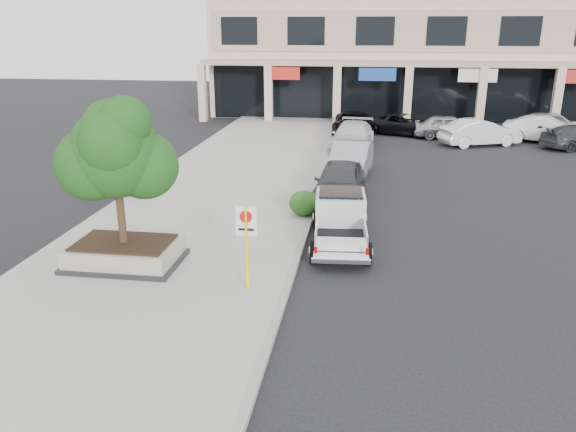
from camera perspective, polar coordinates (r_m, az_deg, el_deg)
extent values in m
plane|color=black|center=(15.52, 5.91, -7.03)|extent=(120.00, 120.00, 0.00)
cube|color=gray|center=(21.89, -7.84, 0.82)|extent=(8.00, 52.00, 0.15)
cube|color=gray|center=(21.16, 2.50, 0.35)|extent=(0.20, 52.00, 0.15)
cube|color=tan|center=(48.64, 17.90, 15.13)|extent=(40.00, 10.00, 9.00)
cube|color=gray|center=(42.65, 19.14, 14.37)|extent=(40.00, 2.20, 0.35)
cube|color=tan|center=(43.14, -8.68, 12.25)|extent=(0.55, 0.55, 4.20)
cube|color=black|center=(43.86, 18.58, 11.49)|extent=(39.20, 0.08, 3.90)
cube|color=black|center=(17.11, -16.16, -4.43)|extent=(3.20, 2.20, 0.12)
cube|color=gray|center=(16.99, -16.25, -3.47)|extent=(3.00, 2.00, 0.50)
cube|color=black|center=(16.89, -16.34, -2.59)|extent=(2.70, 1.70, 0.06)
cylinder|color=#2F1F12|center=(16.53, -16.69, 1.07)|extent=(0.22, 0.22, 2.20)
sphere|color=#113A10|center=(16.17, -17.18, 6.14)|extent=(2.50, 2.50, 2.50)
sphere|color=#113A10|center=(16.24, -14.36, 4.99)|extent=(1.90, 1.90, 1.90)
sphere|color=#113A10|center=(16.63, -17.59, 8.54)|extent=(1.60, 1.60, 1.60)
cylinder|color=yellow|center=(14.46, -4.20, -3.32)|extent=(0.09, 0.09, 2.30)
cube|color=white|center=(14.20, -4.27, -0.51)|extent=(0.55, 0.03, 0.78)
cylinder|color=red|center=(14.14, -4.31, -0.09)|extent=(0.32, 0.02, 0.32)
ellipsoid|color=#154A16|center=(20.46, 1.65, 1.32)|extent=(1.10, 0.99, 0.93)
imported|color=#323438|center=(22.71, 5.25, 3.46)|extent=(2.12, 4.77, 1.59)
imported|color=#9A9CA1|center=(26.73, 6.40, 5.73)|extent=(2.14, 4.99, 1.60)
imported|color=silver|center=(32.61, 6.54, 8.02)|extent=(2.66, 5.57, 1.57)
imported|color=black|center=(37.81, 6.52, 9.36)|extent=(2.41, 5.18, 1.44)
imported|color=#A6AAAE|center=(37.30, 16.07, 8.68)|extent=(4.48, 2.08, 1.49)
imported|color=silver|center=(35.62, 18.92, 8.03)|extent=(5.02, 3.31, 1.56)
imported|color=black|center=(38.04, 11.57, 9.12)|extent=(5.43, 3.89, 1.37)
imported|color=#9C9FA4|center=(40.57, 25.19, 8.47)|extent=(4.87, 2.47, 1.59)
imported|color=silver|center=(38.05, 24.61, 7.97)|extent=(5.02, 3.17, 1.56)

